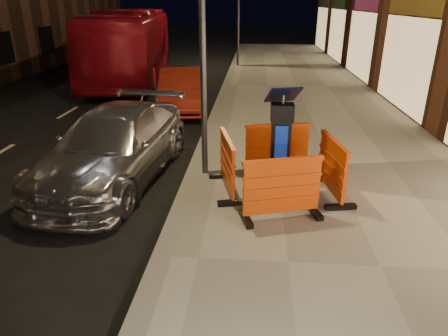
# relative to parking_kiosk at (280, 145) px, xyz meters

# --- Properties ---
(ground_plane) EXTENTS (120.00, 120.00, 0.00)m
(ground_plane) POSITION_rel_parking_kiosk_xyz_m (-1.72, -2.18, -1.09)
(ground_plane) COLOR black
(ground_plane) RESTS_ON ground
(sidewalk) EXTENTS (6.00, 60.00, 0.15)m
(sidewalk) POSITION_rel_parking_kiosk_xyz_m (1.28, -2.18, -1.01)
(sidewalk) COLOR gray
(sidewalk) RESTS_ON ground
(kerb) EXTENTS (0.30, 60.00, 0.15)m
(kerb) POSITION_rel_parking_kiosk_xyz_m (-1.72, -2.18, -1.01)
(kerb) COLOR slate
(kerb) RESTS_ON ground
(parking_kiosk) EXTENTS (0.70, 0.70, 1.88)m
(parking_kiosk) POSITION_rel_parking_kiosk_xyz_m (0.00, 0.00, 0.00)
(parking_kiosk) COLOR black
(parking_kiosk) RESTS_ON sidewalk
(barrier_front) EXTENTS (1.44, 0.91, 1.05)m
(barrier_front) POSITION_rel_parking_kiosk_xyz_m (0.00, -0.95, -0.41)
(barrier_front) COLOR #E1480C
(barrier_front) RESTS_ON sidewalk
(barrier_back) EXTENTS (1.41, 0.74, 1.05)m
(barrier_back) POSITION_rel_parking_kiosk_xyz_m (0.00, 0.95, -0.41)
(barrier_back) COLOR #E1480C
(barrier_back) RESTS_ON sidewalk
(barrier_kerbside) EXTENTS (0.85, 1.43, 1.05)m
(barrier_kerbside) POSITION_rel_parking_kiosk_xyz_m (-0.95, 0.00, -0.41)
(barrier_kerbside) COLOR #E1480C
(barrier_kerbside) RESTS_ON sidewalk
(barrier_bldgside) EXTENTS (0.77, 1.42, 1.05)m
(barrier_bldgside) POSITION_rel_parking_kiosk_xyz_m (0.95, 0.00, -0.41)
(barrier_bldgside) COLOR #E1480C
(barrier_bldgside) RESTS_ON sidewalk
(car_silver) EXTENTS (2.51, 5.08, 1.42)m
(car_silver) POSITION_rel_parking_kiosk_xyz_m (-3.33, 0.74, -1.09)
(car_silver) COLOR #A7A7AC
(car_silver) RESTS_ON ground
(car_red) EXTENTS (2.02, 4.31, 1.37)m
(car_red) POSITION_rel_parking_kiosk_xyz_m (-2.94, 6.60, -1.09)
(car_red) COLOR maroon
(car_red) RESTS_ON ground
(bus_doubledecker) EXTENTS (4.11, 11.47, 3.13)m
(bus_doubledecker) POSITION_rel_parking_kiosk_xyz_m (-6.30, 12.31, -1.09)
(bus_doubledecker) COLOR maroon
(bus_doubledecker) RESTS_ON ground
(street_lamp_mid) EXTENTS (0.12, 0.12, 6.00)m
(street_lamp_mid) POSITION_rel_parking_kiosk_xyz_m (-1.47, 0.82, 2.06)
(street_lamp_mid) COLOR #3F3F44
(street_lamp_mid) RESTS_ON sidewalk
(street_lamp_far) EXTENTS (0.12, 0.12, 6.00)m
(street_lamp_far) POSITION_rel_parking_kiosk_xyz_m (-1.47, 15.82, 2.06)
(street_lamp_far) COLOR #3F3F44
(street_lamp_far) RESTS_ON sidewalk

